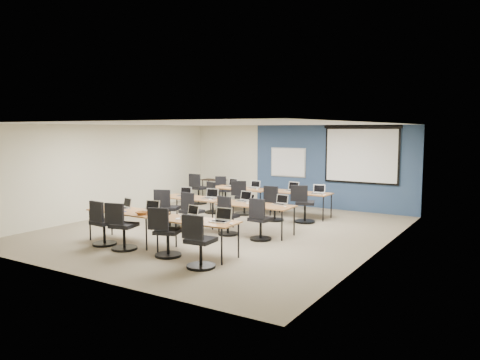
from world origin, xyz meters
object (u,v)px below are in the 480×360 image
Objects in this scene: task_chair_2 at (166,236)px; laptop_5 at (210,196)px; training_table_front_left at (127,212)px; laptop_11 at (318,191)px; training_table_front_right at (197,223)px; laptop_8 at (231,185)px; laptop_4 at (184,194)px; laptop_9 at (254,186)px; task_chair_4 at (168,212)px; laptop_2 at (191,213)px; task_chair_3 at (199,246)px; training_table_mid_left at (194,199)px; task_chair_6 at (227,219)px; task_chair_5 at (191,215)px; task_chair_0 at (102,227)px; laptop_7 at (281,202)px; utility_table at (214,182)px; spare_chair_b at (198,191)px; laptop_1 at (150,209)px; training_table_mid_right at (256,206)px; training_table_back_left at (240,189)px; projector_screen at (361,151)px; laptop_0 at (125,206)px; spare_chair_a at (224,192)px; task_chair_11 at (304,207)px; training_table_back_right at (301,194)px; task_chair_9 at (243,200)px; task_chair_7 at (260,223)px; laptop_3 at (221,218)px; task_chair_1 at (122,230)px; task_chair_10 at (274,206)px; laptop_10 at (292,189)px; laptop_6 at (244,199)px.

laptop_5 is (-1.02, 3.00, 0.37)m from task_chair_2.
laptop_11 is at bearing 63.09° from training_table_front_left.
laptop_8 is (-2.40, 5.00, 0.11)m from training_table_front_right.
laptop_4 is 1.03× the size of laptop_9.
task_chair_4 reaches higher than training_table_front_left.
laptop_2 is 1.41m from task_chair_3.
training_table_mid_left is 1.68m from task_chair_6.
task_chair_5 is (-0.97, 2.08, 0.00)m from task_chair_2.
task_chair_3 reaches higher than task_chair_0.
training_table_front_right is 2.73m from laptop_7.
training_table_front_left is at bearing -71.81° from utility_table.
laptop_2 is 0.29× the size of spare_chair_b.
laptop_1 is at bearing 167.81° from training_table_front_right.
training_table_mid_right is at bearing -24.68° from laptop_4.
training_table_back_left is 1.90× the size of task_chair_5.
projector_screen is at bearing 79.85° from task_chair_3.
laptop_0 is (-3.55, -6.46, -1.10)m from projector_screen.
training_table_mid_left is 3.63m from spare_chair_a.
task_chair_11 is (-0.09, 1.58, -0.35)m from laptop_7.
laptop_7 is 0.30× the size of spare_chair_b.
utility_table is (-1.74, 6.79, 0.23)m from task_chair_0.
laptop_1 is at bearing -98.94° from laptop_5.
laptop_0 is at bearing -115.42° from training_table_back_right.
task_chair_5 is at bearing 96.94° from task_chair_2.
task_chair_4 is 1.79m from task_chair_6.
laptop_9 reaches higher than training_table_back_left.
task_chair_9 is (0.70, 4.14, -0.36)m from laptop_0.
task_chair_0 is at bearing -135.46° from task_chair_7.
task_chair_0 is 1.04× the size of task_chair_6.
laptop_0 is at bearing 172.17° from laptop_3.
task_chair_1 is 3.42× the size of laptop_2.
laptop_5 is at bearing -94.55° from laptop_9.
utility_table is (-4.60, 1.39, -0.15)m from laptop_11.
laptop_2 is 3.75m from task_chair_10.
laptop_10 is at bearing 82.51° from laptop_0.
task_chair_2 is 5.49m from laptop_11.
training_table_back_left is 1.88m from task_chair_10.
training_table_front_right is at bearing -50.69° from spare_chair_b.
laptop_9 is (-1.10, 2.42, -0.00)m from laptop_6.
laptop_4 is at bearing 165.05° from task_chair_6.
task_chair_9 is at bearing 126.77° from training_table_mid_right.
utility_table is at bearing 94.30° from laptop_4.
spare_chair_b is at bearing 111.18° from task_chair_0.
task_chair_11 is at bearing -50.05° from spare_chair_a.
laptop_0 is 0.92× the size of laptop_6.
laptop_1 is at bearing -168.27° from laptop_2.
laptop_6 is at bearing -34.91° from spare_chair_b.
task_chair_2 reaches higher than laptop_5.
task_chair_4 is (0.01, 1.50, -0.37)m from laptop_0.
training_table_front_right is 5.30m from training_table_back_left.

